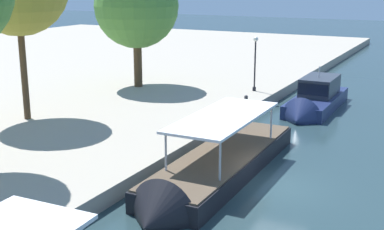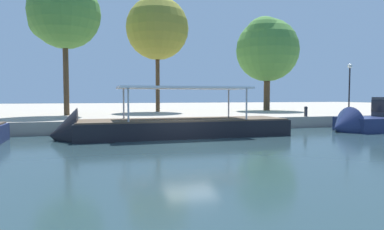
# 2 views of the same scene
# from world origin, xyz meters

# --- Properties ---
(ground_plane) EXTENTS (220.00, 220.00, 0.00)m
(ground_plane) POSITION_xyz_m (0.00, 0.00, 0.00)
(ground_plane) COLOR #23383D
(tour_boat_1) EXTENTS (13.37, 3.37, 4.05)m
(tour_boat_1) POSITION_xyz_m (-0.64, 2.95, 0.40)
(tour_boat_1) COLOR black
(tour_boat_1) RESTS_ON ground_plane
(motor_yacht_2) EXTENTS (9.66, 2.87, 4.14)m
(motor_yacht_2) POSITION_xyz_m (14.93, 2.22, 0.63)
(motor_yacht_2) COLOR navy
(motor_yacht_2) RESTS_ON ground_plane
(mooring_bollard_0) EXTENTS (0.26, 0.26, 0.77)m
(mooring_bollard_0) POSITION_xyz_m (10.70, 5.85, 1.22)
(mooring_bollard_0) COLOR #2D2D33
(mooring_bollard_0) RESTS_ON dock_promenade
(lamp_post) EXTENTS (0.38, 0.38, 4.20)m
(lamp_post) POSITION_xyz_m (15.76, 7.17, 3.30)
(lamp_post) COLOR black
(lamp_post) RESTS_ON dock_promenade
(tree_1) EXTENTS (6.61, 6.61, 9.73)m
(tree_1) POSITION_xyz_m (12.92, 15.91, 7.47)
(tree_1) COLOR #4C3823
(tree_1) RESTS_ON dock_promenade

